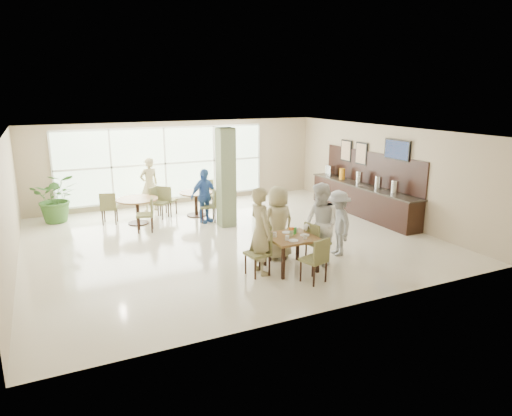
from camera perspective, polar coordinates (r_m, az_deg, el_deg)
name	(u,v)px	position (r m, az deg, el deg)	size (l,w,h in m)	color
ground	(230,239)	(12.04, -3.32, -3.89)	(10.00, 10.00, 0.00)	beige
room_shell	(229,175)	(11.61, -3.44, 4.11)	(10.00, 10.00, 10.00)	white
window_bank	(165,164)	(15.71, -11.28, 5.45)	(7.00, 0.04, 7.00)	silver
column	(226,178)	(12.91, -3.77, 3.79)	(0.45, 0.45, 2.80)	#5B6848
main_table	(291,240)	(9.87, 4.40, -4.03)	(0.99, 0.99, 0.75)	brown
round_table_left	(137,204)	(13.69, -14.63, 0.51)	(1.20, 1.20, 0.75)	brown
round_table_right	(196,198)	(14.25, -7.51, 1.24)	(1.03, 1.03, 0.75)	brown
chairs_main_table	(291,248)	(9.94, 4.41, -5.02)	(2.05, 2.08, 0.95)	brown
chairs_table_left	(138,208)	(13.66, -14.51, -0.03)	(2.08, 1.79, 0.95)	brown
chairs_table_right	(195,200)	(14.30, -7.58, 0.96)	(1.99, 1.85, 0.95)	brown
tabletop_clutter	(292,234)	(9.81, 4.57, -3.23)	(0.77, 0.76, 0.21)	white
buffet_counter	(363,197)	(14.63, 13.17, 1.32)	(0.64, 4.70, 1.95)	black
wall_tv	(397,150)	(13.69, 17.22, 6.96)	(0.06, 1.00, 0.58)	black
framed_art_a	(361,154)	(14.94, 13.03, 6.65)	(0.05, 0.55, 0.70)	black
framed_art_b	(346,151)	(15.57, 11.21, 7.05)	(0.05, 0.55, 0.70)	black
potted_plant	(56,198)	(14.64, -23.69, 1.18)	(1.32, 1.32, 1.46)	#376428
teen_left	(261,231)	(9.56, 0.58, -2.87)	(0.68, 0.45, 1.87)	tan
teen_far	(278,223)	(10.46, 2.79, -1.82)	(0.83, 0.46, 1.71)	tan
teen_right	(321,225)	(10.15, 8.07, -2.07)	(0.89, 0.70, 1.84)	white
teen_standing	(338,223)	(10.85, 10.21, -1.87)	(1.00, 0.58, 1.55)	#9F9FA1
adult_a	(204,196)	(13.43, -6.50, 1.52)	(0.94, 0.53, 1.60)	#3B65B1
adult_b	(224,189)	(14.42, -4.07, 2.43)	(1.46, 0.63, 1.57)	white
adult_standing	(149,185)	(15.00, -13.19, 2.87)	(0.63, 0.42, 1.74)	tan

